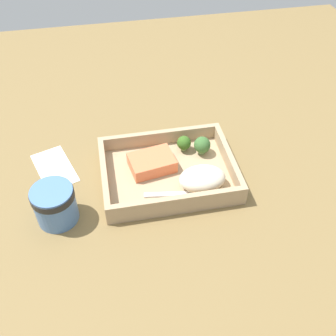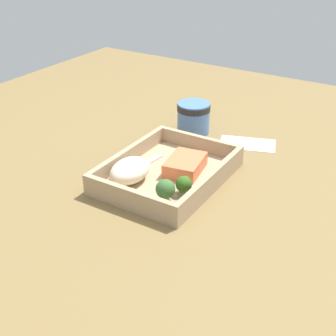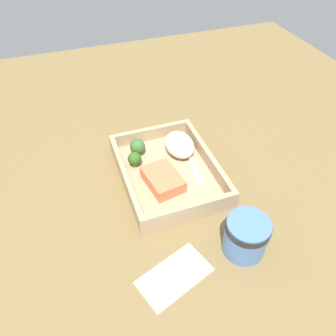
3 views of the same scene
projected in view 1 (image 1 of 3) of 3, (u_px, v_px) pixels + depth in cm
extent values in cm
cube|color=brown|center=(168.00, 180.00, 87.40)|extent=(160.00, 160.00, 2.00)
cube|color=tan|center=(168.00, 175.00, 86.28)|extent=(28.52, 21.59, 1.20)
cube|color=tan|center=(178.00, 203.00, 77.53)|extent=(28.52, 1.20, 3.43)
cube|color=tan|center=(160.00, 137.00, 91.76)|extent=(28.52, 1.20, 3.43)
cube|color=tan|center=(105.00, 176.00, 82.81)|extent=(1.20, 19.19, 3.43)
cube|color=tan|center=(229.00, 159.00, 86.48)|extent=(1.20, 19.19, 3.43)
cube|color=#EA7146|center=(152.00, 163.00, 86.01)|extent=(10.60, 8.41, 2.97)
ellipsoid|color=beige|center=(202.00, 179.00, 81.41)|extent=(9.79, 6.97, 4.64)
cylinder|color=#7D975E|center=(184.00, 148.00, 90.71)|extent=(1.23, 1.23, 1.30)
sphere|color=#345C1C|center=(184.00, 143.00, 89.63)|extent=(3.24, 3.24, 3.24)
cylinder|color=#74995D|center=(202.00, 151.00, 89.93)|extent=(1.44, 1.44, 1.45)
sphere|color=#39652E|center=(202.00, 145.00, 88.68)|extent=(3.79, 3.79, 3.79)
cube|color=silver|center=(173.00, 194.00, 81.13)|extent=(12.43, 2.82, 0.44)
cube|color=silver|center=(211.00, 193.00, 81.41)|extent=(3.67, 2.65, 0.44)
cylinder|color=#4C75B0|center=(55.00, 205.00, 75.80)|extent=(8.10, 8.10, 7.96)
cylinder|color=black|center=(52.00, 195.00, 73.79)|extent=(8.34, 8.34, 1.43)
cube|color=white|center=(54.00, 168.00, 88.52)|extent=(11.20, 14.90, 0.24)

